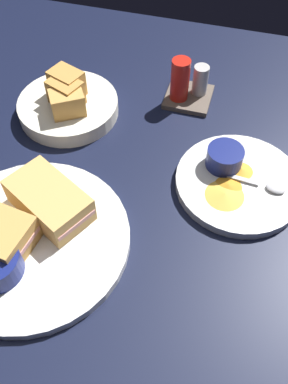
% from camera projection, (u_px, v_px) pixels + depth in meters
% --- Properties ---
extents(ground_plane, '(1.10, 1.10, 0.03)m').
position_uv_depth(ground_plane, '(115.00, 197.00, 0.71)').
color(ground_plane, black).
extents(plate_sandwich_main, '(0.30, 0.30, 0.02)m').
position_uv_depth(plate_sandwich_main, '(32.00, 240.00, 0.63)').
color(plate_sandwich_main, silver).
rests_on(plate_sandwich_main, ground_plane).
extents(sandwich_half_near, '(0.15, 0.13, 0.05)m').
position_uv_depth(sandwich_half_near, '(49.00, 200.00, 0.63)').
color(sandwich_half_near, tan).
rests_on(sandwich_half_near, plate_sandwich_main).
extents(spoon_by_dark_ramekin, '(0.02, 0.10, 0.01)m').
position_uv_depth(spoon_by_dark_ramekin, '(19.00, 235.00, 0.62)').
color(spoon_by_dark_ramekin, silver).
rests_on(spoon_by_dark_ramekin, plate_sandwich_main).
extents(plate_chips_companion, '(0.21, 0.21, 0.02)m').
position_uv_depth(plate_chips_companion, '(239.00, 183.00, 0.70)').
color(plate_chips_companion, silver).
rests_on(plate_chips_companion, ground_plane).
extents(ramekin_light_gravy, '(0.06, 0.06, 0.03)m').
position_uv_depth(ramekin_light_gravy, '(225.00, 157.00, 0.70)').
color(ramekin_light_gravy, navy).
rests_on(ramekin_light_gravy, plate_chips_companion).
extents(spoon_by_gravy_ramekin, '(0.10, 0.02, 0.01)m').
position_uv_depth(spoon_by_gravy_ramekin, '(268.00, 186.00, 0.68)').
color(spoon_by_gravy_ramekin, silver).
rests_on(spoon_by_gravy_ramekin, plate_chips_companion).
extents(plantain_chip_scatter, '(0.09, 0.14, 0.01)m').
position_uv_depth(plantain_chip_scatter, '(227.00, 182.00, 0.68)').
color(plantain_chip_scatter, gold).
rests_on(plantain_chip_scatter, plate_chips_companion).
extents(bread_basket_rear, '(0.19, 0.19, 0.08)m').
position_uv_depth(bread_basket_rear, '(68.00, 103.00, 0.79)').
color(bread_basket_rear, silver).
rests_on(bread_basket_rear, ground_plane).
extents(condiment_caddy, '(0.09, 0.09, 0.10)m').
position_uv_depth(condiment_caddy, '(187.00, 86.00, 0.81)').
color(condiment_caddy, brown).
rests_on(condiment_caddy, ground_plane).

